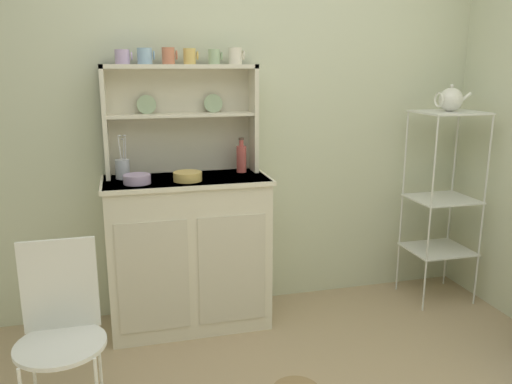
% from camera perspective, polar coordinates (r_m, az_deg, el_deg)
% --- Properties ---
extents(wall_back, '(3.84, 0.05, 2.50)m').
position_cam_1_polar(wall_back, '(3.25, -2.34, 8.69)').
color(wall_back, beige).
rests_on(wall_back, ground).
extents(hutch_cabinet, '(0.95, 0.45, 0.91)m').
position_cam_1_polar(hutch_cabinet, '(3.12, -7.45, -6.45)').
color(hutch_cabinet, silver).
rests_on(hutch_cabinet, ground).
extents(hutch_shelf_unit, '(0.88, 0.18, 0.63)m').
position_cam_1_polar(hutch_shelf_unit, '(3.10, -8.31, 8.88)').
color(hutch_shelf_unit, beige).
rests_on(hutch_shelf_unit, hutch_cabinet).
extents(bakers_rack, '(0.40, 0.35, 1.26)m').
position_cam_1_polar(bakers_rack, '(3.57, 19.90, 0.52)').
color(bakers_rack, silver).
rests_on(bakers_rack, ground).
extents(wire_chair, '(0.36, 0.36, 0.85)m').
position_cam_1_polar(wire_chair, '(2.31, -20.72, -13.35)').
color(wire_chair, white).
rests_on(wire_chair, ground).
extents(cup_lilac_0, '(0.09, 0.08, 0.08)m').
position_cam_1_polar(cup_lilac_0, '(3.03, -14.48, 14.22)').
color(cup_lilac_0, '#B79ECC').
rests_on(cup_lilac_0, hutch_shelf_unit).
extents(cup_sky_1, '(0.10, 0.08, 0.09)m').
position_cam_1_polar(cup_sky_1, '(3.03, -12.13, 14.43)').
color(cup_sky_1, '#8EB2D1').
rests_on(cup_sky_1, hutch_shelf_unit).
extents(cup_terracotta_2, '(0.09, 0.07, 0.09)m').
position_cam_1_polar(cup_terracotta_2, '(3.04, -9.59, 14.57)').
color(cup_terracotta_2, '#C67556').
rests_on(cup_terracotta_2, hutch_shelf_unit).
extents(cup_gold_3, '(0.08, 0.07, 0.09)m').
position_cam_1_polar(cup_gold_3, '(3.06, -7.29, 14.61)').
color(cup_gold_3, '#DBB760').
rests_on(cup_gold_3, hutch_shelf_unit).
extents(cup_sage_4, '(0.08, 0.07, 0.08)m').
position_cam_1_polar(cup_sage_4, '(3.08, -4.59, 14.63)').
color(cup_sage_4, '#9EB78E').
rests_on(cup_sage_4, hutch_shelf_unit).
extents(cup_cream_5, '(0.09, 0.08, 0.09)m').
position_cam_1_polar(cup_cream_5, '(3.10, -2.27, 14.74)').
color(cup_cream_5, silver).
rests_on(cup_cream_5, hutch_shelf_unit).
extents(bowl_mixing_large, '(0.15, 0.15, 0.05)m').
position_cam_1_polar(bowl_mixing_large, '(2.90, -12.96, 1.40)').
color(bowl_mixing_large, '#B79ECC').
rests_on(bowl_mixing_large, hutch_cabinet).
extents(bowl_floral_medium, '(0.16, 0.16, 0.05)m').
position_cam_1_polar(bowl_floral_medium, '(2.92, -7.54, 1.72)').
color(bowl_floral_medium, '#DBB760').
rests_on(bowl_floral_medium, hutch_cabinet).
extents(jam_bottle, '(0.06, 0.06, 0.21)m').
position_cam_1_polar(jam_bottle, '(3.12, -1.57, 3.76)').
color(jam_bottle, '#B74C47').
rests_on(jam_bottle, hutch_cabinet).
extents(utensil_jar, '(0.08, 0.08, 0.25)m').
position_cam_1_polar(utensil_jar, '(3.04, -14.48, 2.55)').
color(utensil_jar, '#B2B7C6').
rests_on(utensil_jar, hutch_cabinet).
extents(porcelain_teapot, '(0.24, 0.15, 0.17)m').
position_cam_1_polar(porcelain_teapot, '(3.50, 20.64, 9.51)').
color(porcelain_teapot, white).
rests_on(porcelain_teapot, bakers_rack).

